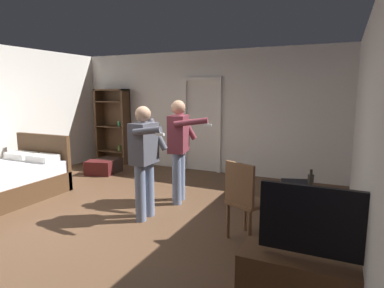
{
  "coord_description": "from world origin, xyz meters",
  "views": [
    {
      "loc": [
        2.91,
        -3.55,
        1.83
      ],
      "look_at": [
        1.0,
        0.57,
        1.09
      ],
      "focal_mm": 30.44,
      "sensor_mm": 36.0,
      "label": 1
    }
  ],
  "objects_px": {
    "side_table": "(296,212)",
    "person_blue_shirt": "(145,155)",
    "wooden_chair": "(244,198)",
    "laptop": "(295,189)",
    "bed": "(4,182)",
    "suitcase_small": "(99,168)",
    "person_striped_shirt": "(179,144)",
    "suitcase_dark": "(109,165)",
    "bottle_on_table": "(310,185)",
    "tv_flatscreen": "(318,284)",
    "bookshelf": "(113,124)"
  },
  "relations": [
    {
      "from": "bed",
      "to": "person_striped_shirt",
      "type": "xyz_separation_m",
      "value": [
        2.77,
        1.13,
        0.67
      ]
    },
    {
      "from": "bookshelf",
      "to": "laptop",
      "type": "height_order",
      "value": "bookshelf"
    },
    {
      "from": "bed",
      "to": "side_table",
      "type": "height_order",
      "value": "bed"
    },
    {
      "from": "laptop",
      "to": "bottle_on_table",
      "type": "relative_size",
      "value": 1.37
    },
    {
      "from": "bottle_on_table",
      "to": "wooden_chair",
      "type": "xyz_separation_m",
      "value": [
        -0.75,
        0.09,
        -0.28
      ]
    },
    {
      "from": "suitcase_dark",
      "to": "person_striped_shirt",
      "type": "bearing_deg",
      "value": -27.33
    },
    {
      "from": "bottle_on_table",
      "to": "person_striped_shirt",
      "type": "bearing_deg",
      "value": 154.11
    },
    {
      "from": "bookshelf",
      "to": "wooden_chair",
      "type": "xyz_separation_m",
      "value": [
        4.26,
        -2.93,
        -0.46
      ]
    },
    {
      "from": "side_table",
      "to": "suitcase_small",
      "type": "xyz_separation_m",
      "value": [
        -4.39,
        1.79,
        -0.31
      ]
    },
    {
      "from": "suitcase_dark",
      "to": "person_blue_shirt",
      "type": "bearing_deg",
      "value": -42.8
    },
    {
      "from": "person_blue_shirt",
      "to": "suitcase_dark",
      "type": "distance_m",
      "value": 3.13
    },
    {
      "from": "bookshelf",
      "to": "wooden_chair",
      "type": "relative_size",
      "value": 1.89
    },
    {
      "from": "bed",
      "to": "person_blue_shirt",
      "type": "xyz_separation_m",
      "value": [
        2.65,
        0.29,
        0.62
      ]
    },
    {
      "from": "bed",
      "to": "bookshelf",
      "type": "xyz_separation_m",
      "value": [
        -0.13,
        3.13,
        0.7
      ]
    },
    {
      "from": "bed",
      "to": "bottle_on_table",
      "type": "xyz_separation_m",
      "value": [
        4.88,
        0.11,
        0.52
      ]
    },
    {
      "from": "suitcase_small",
      "to": "suitcase_dark",
      "type": "bearing_deg",
      "value": 71.89
    },
    {
      "from": "side_table",
      "to": "wooden_chair",
      "type": "relative_size",
      "value": 0.71
    },
    {
      "from": "tv_flatscreen",
      "to": "person_striped_shirt",
      "type": "height_order",
      "value": "person_striped_shirt"
    },
    {
      "from": "side_table",
      "to": "suitcase_dark",
      "type": "xyz_separation_m",
      "value": [
        -4.37,
        2.1,
        -0.31
      ]
    },
    {
      "from": "side_table",
      "to": "laptop",
      "type": "bearing_deg",
      "value": -112.94
    },
    {
      "from": "laptop",
      "to": "person_blue_shirt",
      "type": "relative_size",
      "value": 0.25
    },
    {
      "from": "person_striped_shirt",
      "to": "suitcase_dark",
      "type": "xyz_separation_m",
      "value": [
        -2.4,
        1.16,
        -0.82
      ]
    },
    {
      "from": "suitcase_small",
      "to": "wooden_chair",
      "type": "bearing_deg",
      "value": -40.14
    },
    {
      "from": "person_blue_shirt",
      "to": "bottle_on_table",
      "type": "bearing_deg",
      "value": -4.74
    },
    {
      "from": "bottle_on_table",
      "to": "laptop",
      "type": "bearing_deg",
      "value": 166.21
    },
    {
      "from": "laptop",
      "to": "suitcase_dark",
      "type": "distance_m",
      "value": 4.89
    },
    {
      "from": "wooden_chair",
      "to": "side_table",
      "type": "bearing_deg",
      "value": -1.18
    },
    {
      "from": "tv_flatscreen",
      "to": "laptop",
      "type": "relative_size",
      "value": 3.08
    },
    {
      "from": "person_blue_shirt",
      "to": "person_striped_shirt",
      "type": "bearing_deg",
      "value": 81.9
    },
    {
      "from": "wooden_chair",
      "to": "laptop",
      "type": "bearing_deg",
      "value": -5.17
    },
    {
      "from": "bookshelf",
      "to": "suitcase_small",
      "type": "distance_m",
      "value": 1.51
    },
    {
      "from": "bookshelf",
      "to": "suitcase_small",
      "type": "bearing_deg",
      "value": -67.27
    },
    {
      "from": "bed",
      "to": "bottle_on_table",
      "type": "bearing_deg",
      "value": 1.26
    },
    {
      "from": "bottle_on_table",
      "to": "person_striped_shirt",
      "type": "xyz_separation_m",
      "value": [
        -2.11,
        1.03,
        0.15
      ]
    },
    {
      "from": "side_table",
      "to": "laptop",
      "type": "relative_size",
      "value": 1.73
    },
    {
      "from": "bookshelf",
      "to": "bottle_on_table",
      "type": "xyz_separation_m",
      "value": [
        5.01,
        -3.02,
        -0.18
      ]
    },
    {
      "from": "bed",
      "to": "laptop",
      "type": "relative_size",
      "value": 4.72
    },
    {
      "from": "laptop",
      "to": "bottle_on_table",
      "type": "xyz_separation_m",
      "value": [
        0.16,
        -0.04,
        0.07
      ]
    },
    {
      "from": "wooden_chair",
      "to": "suitcase_dark",
      "type": "xyz_separation_m",
      "value": [
        -3.76,
        2.09,
        -0.39
      ]
    },
    {
      "from": "bed",
      "to": "suitcase_small",
      "type": "bearing_deg",
      "value": 79.92
    },
    {
      "from": "tv_flatscreen",
      "to": "suitcase_dark",
      "type": "height_order",
      "value": "tv_flatscreen"
    },
    {
      "from": "tv_flatscreen",
      "to": "wooden_chair",
      "type": "height_order",
      "value": "tv_flatscreen"
    },
    {
      "from": "side_table",
      "to": "laptop",
      "type": "height_order",
      "value": "laptop"
    },
    {
      "from": "bottle_on_table",
      "to": "wooden_chair",
      "type": "distance_m",
      "value": 0.81
    },
    {
      "from": "side_table",
      "to": "person_blue_shirt",
      "type": "bearing_deg",
      "value": 177.13
    },
    {
      "from": "person_blue_shirt",
      "to": "suitcase_small",
      "type": "bearing_deg",
      "value": 143.78
    },
    {
      "from": "bookshelf",
      "to": "wooden_chair",
      "type": "bearing_deg",
      "value": -34.5
    },
    {
      "from": "laptop",
      "to": "bottle_on_table",
      "type": "distance_m",
      "value": 0.18
    },
    {
      "from": "bed",
      "to": "person_striped_shirt",
      "type": "height_order",
      "value": "person_striped_shirt"
    },
    {
      "from": "side_table",
      "to": "suitcase_small",
      "type": "height_order",
      "value": "side_table"
    }
  ]
}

